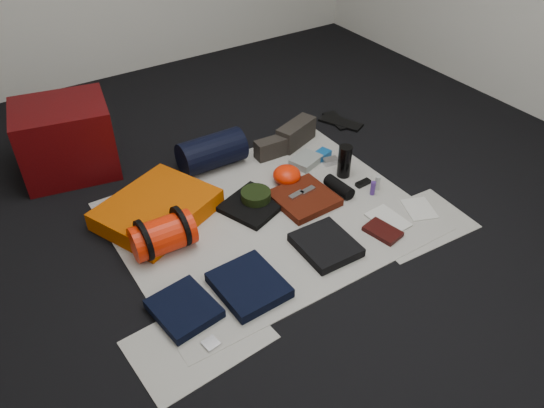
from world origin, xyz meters
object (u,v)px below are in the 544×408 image
paperback_book (383,231)px  navy_duffel (212,152)px  red_cabinet (66,139)px  water_bottle (344,161)px  stuff_sack (163,235)px  compact_camera (331,161)px  sleeping_pad (157,209)px

paperback_book → navy_duffel: bearing=101.5°
red_cabinet → water_bottle: (1.37, -0.97, -0.11)m
red_cabinet → paperback_book: red_cabinet is taller
stuff_sack → water_bottle: 1.19m
water_bottle → compact_camera: size_ratio=2.23×
navy_duffel → paperback_book: bearing=-66.1°
navy_duffel → compact_camera: size_ratio=4.45×
stuff_sack → compact_camera: bearing=7.7°
water_bottle → compact_camera: water_bottle is taller
water_bottle → paperback_book: (-0.17, -0.54, -0.09)m
stuff_sack → water_bottle: size_ratio=1.54×
compact_camera → paperback_book: bearing=-94.9°
red_cabinet → stuff_sack: size_ratio=1.70×
compact_camera → water_bottle: bearing=-86.0°
sleeping_pad → compact_camera: size_ratio=6.37×
navy_duffel → water_bottle: navy_duffel is taller
compact_camera → paperback_book: (-0.18, -0.68, -0.01)m
stuff_sack → navy_duffel: 0.78m
sleeping_pad → paperback_book: 1.23m
red_cabinet → sleeping_pad: size_ratio=0.92×
sleeping_pad → navy_duffel: size_ratio=1.43×
red_cabinet → water_bottle: 1.68m
navy_duffel → compact_camera: navy_duffel is taller
stuff_sack → compact_camera: (1.21, 0.16, -0.07)m
red_cabinet → compact_camera: size_ratio=5.84×
sleeping_pad → water_bottle: size_ratio=2.86×
sleeping_pad → stuff_sack: stuff_sack is taller
paperback_book → sleeping_pad: bearing=128.7°
red_cabinet → paperback_book: bearing=-40.4°
sleeping_pad → water_bottle: (1.11, -0.24, 0.05)m
compact_camera → paperback_book: size_ratio=0.49×
stuff_sack → paperback_book: 1.15m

